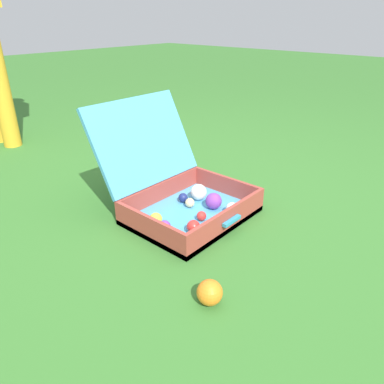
# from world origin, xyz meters

# --- Properties ---
(ground_plane) EXTENTS (16.00, 16.00, 0.00)m
(ground_plane) POSITION_xyz_m (0.00, 0.00, 0.00)
(ground_plane) COLOR #336B28
(open_suitcase) EXTENTS (0.56, 0.66, 0.50)m
(open_suitcase) POSITION_xyz_m (-0.03, 0.07, 0.11)
(open_suitcase) COLOR #4799C6
(open_suitcase) RESTS_ON ground
(stray_ball_on_grass) EXTENTS (0.09, 0.09, 0.09)m
(stray_ball_on_grass) POSITION_xyz_m (-0.43, -0.44, 0.04)
(stray_ball_on_grass) COLOR orange
(stray_ball_on_grass) RESTS_ON ground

